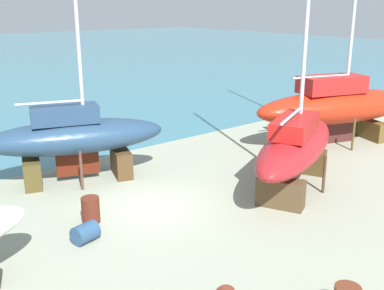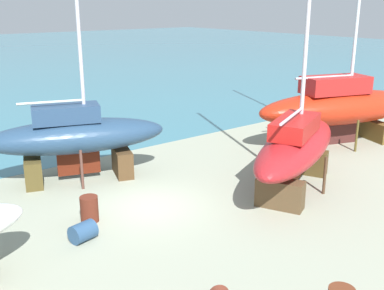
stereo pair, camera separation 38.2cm
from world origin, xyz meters
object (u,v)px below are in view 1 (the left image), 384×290
object	(u,v)px
sailboat_mid_port	(75,137)
barrel_ochre	(91,210)
sailboat_large_starboard	(337,105)
barrel_tipped_right	(85,233)

from	to	relation	value
sailboat_mid_port	barrel_ochre	size ratio (longest dim) A/B	13.61
sailboat_mid_port	sailboat_large_starboard	world-z (taller)	sailboat_large_starboard
sailboat_large_starboard	barrel_tipped_right	distance (m)	16.16
sailboat_mid_port	barrel_tipped_right	distance (m)	6.01
sailboat_large_starboard	barrel_tipped_right	xyz separation A→B (m)	(-15.99, -1.50, -1.83)
sailboat_large_starboard	barrel_ochre	distance (m)	15.26
sailboat_mid_port	sailboat_large_starboard	bearing A→B (deg)	3.52
barrel_ochre	barrel_tipped_right	size ratio (longest dim) A/B	1.19
sailboat_mid_port	sailboat_large_starboard	xyz separation A→B (m)	(13.66, -3.78, 0.16)
sailboat_mid_port	barrel_ochre	world-z (taller)	sailboat_mid_port
sailboat_mid_port	barrel_ochre	bearing A→B (deg)	-91.17
sailboat_large_starboard	sailboat_mid_port	bearing A→B (deg)	-176.91
sailboat_large_starboard	barrel_ochre	bearing A→B (deg)	-160.24
sailboat_mid_port	barrel_tipped_right	size ratio (longest dim) A/B	16.19
barrel_ochre	barrel_tipped_right	distance (m)	1.45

